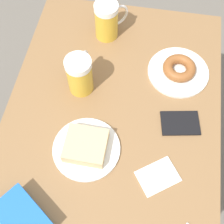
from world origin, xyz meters
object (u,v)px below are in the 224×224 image
object	(u,v)px
plate_with_donut	(179,70)
napkin_folded	(158,176)
passport_near_edge	(180,123)
plate_with_cake	(86,147)
beer_mug_center	(107,20)
beer_mug_left	(80,74)
blue_pouch	(21,220)

from	to	relation	value
plate_with_donut	napkin_folded	distance (m)	0.40
plate_with_donut	napkin_folded	xyz separation A→B (m)	(0.03, 0.40, -0.01)
plate_with_donut	passport_near_edge	size ratio (longest dim) A/B	1.58
plate_with_cake	passport_near_edge	world-z (taller)	plate_with_cake
beer_mug_center	plate_with_cake	bearing A→B (deg)	92.10
plate_with_donut	beer_mug_center	xyz separation A→B (m)	(0.28, -0.14, 0.06)
plate_with_donut	beer_mug_left	bearing A→B (deg)	19.24
plate_with_cake	beer_mug_left	distance (m)	0.25
plate_with_cake	blue_pouch	size ratio (longest dim) A/B	1.08
plate_with_cake	napkin_folded	world-z (taller)	plate_with_cake
beer_mug_left	plate_with_donut	bearing A→B (deg)	-160.76
plate_with_cake	plate_with_donut	size ratio (longest dim) A/B	0.98
plate_with_cake	plate_with_donut	xyz separation A→B (m)	(-0.27, -0.35, -0.00)
napkin_folded	passport_near_edge	bearing A→B (deg)	-106.03
plate_with_cake	beer_mug_left	world-z (taller)	beer_mug_left
plate_with_cake	beer_mug_center	distance (m)	0.49
beer_mug_left	blue_pouch	world-z (taller)	beer_mug_left
napkin_folded	blue_pouch	world-z (taller)	blue_pouch
beer_mug_center	blue_pouch	xyz separation A→B (m)	(0.12, 0.73, -0.05)
beer_mug_center	napkin_folded	bearing A→B (deg)	114.99
plate_with_cake	passport_near_edge	size ratio (longest dim) A/B	1.54
beer_mug_left	passport_near_edge	world-z (taller)	beer_mug_left
plate_with_cake	passport_near_edge	bearing A→B (deg)	-153.76
plate_with_donut	blue_pouch	bearing A→B (deg)	56.03
beer_mug_center	passport_near_edge	world-z (taller)	beer_mug_center
beer_mug_left	beer_mug_center	xyz separation A→B (m)	(-0.05, -0.26, 0.00)
beer_mug_left	blue_pouch	xyz separation A→B (m)	(0.07, 0.48, -0.05)
beer_mug_center	napkin_folded	distance (m)	0.60
blue_pouch	plate_with_cake	bearing A→B (deg)	-118.39
plate_with_cake	napkin_folded	bearing A→B (deg)	167.71
plate_with_donut	plate_with_cake	bearing A→B (deg)	52.46
plate_with_cake	passport_near_edge	distance (m)	0.32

